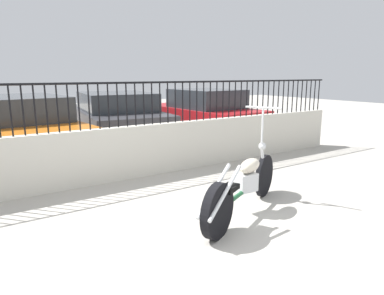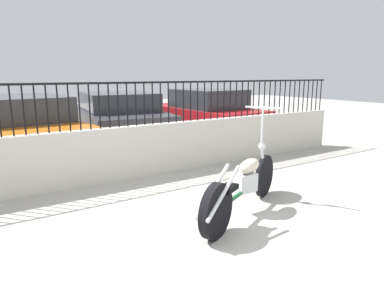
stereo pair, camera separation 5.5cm
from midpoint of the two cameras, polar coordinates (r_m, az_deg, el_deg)
The scene contains 7 objects.
ground_plane at distance 3.81m, azimuth 5.10°, elevation -16.39°, with size 40.00×40.00×0.00m, color #ADA89E.
low_wall at distance 6.08m, azimuth -12.19°, elevation -1.01°, with size 10.82×0.18×0.93m.
fence_railing at distance 5.94m, azimuth -12.61°, elevation 8.08°, with size 10.82×0.04×0.77m.
motorcycle_green at distance 4.46m, azimuth 7.91°, elevation -6.48°, with size 2.07×1.10×1.38m.
car_orange at distance 8.26m, azimuth -27.31°, elevation 2.95°, with size 2.32×4.74×1.37m.
car_dark_grey at distance 9.37m, azimuth -12.78°, elevation 4.90°, with size 2.32×4.52×1.35m.
car_red at distance 10.06m, azimuth 1.72°, elevation 5.72°, with size 1.92×4.04×1.39m.
Camera 1 is at (-2.12, -2.60, 1.82)m, focal length 32.00 mm.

